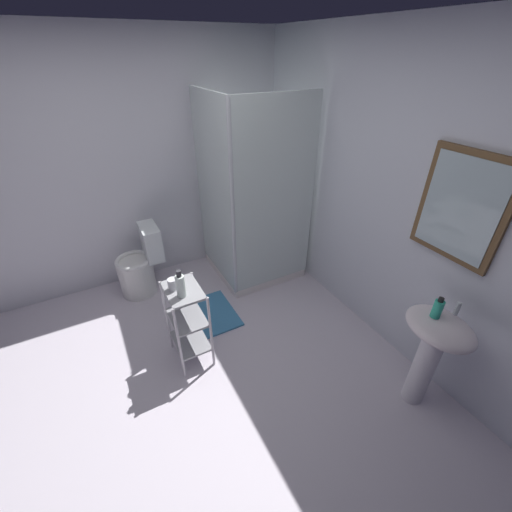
{
  "coord_description": "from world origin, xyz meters",
  "views": [
    {
      "loc": [
        1.65,
        -0.28,
        2.3
      ],
      "look_at": [
        -0.41,
        0.83,
        0.8
      ],
      "focal_mm": 22.87,
      "sensor_mm": 36.0,
      "label": 1
    }
  ],
  "objects_px": {
    "storage_cart": "(187,319)",
    "shower_stall": "(250,240)",
    "bath_mat": "(214,313)",
    "hand_soap_bottle": "(438,309)",
    "rinse_cup": "(173,284)",
    "toilet": "(140,267)",
    "pedestal_sink": "(433,345)",
    "lotion_bottle_white": "(181,285)"
  },
  "relations": [
    {
      "from": "shower_stall",
      "to": "rinse_cup",
      "type": "distance_m",
      "value": 1.4
    },
    {
      "from": "hand_soap_bottle",
      "to": "bath_mat",
      "type": "height_order",
      "value": "hand_soap_bottle"
    },
    {
      "from": "storage_cart",
      "to": "lotion_bottle_white",
      "type": "xyz_separation_m",
      "value": [
        0.07,
        -0.03,
        0.4
      ]
    },
    {
      "from": "rinse_cup",
      "to": "bath_mat",
      "type": "distance_m",
      "value": 0.96
    },
    {
      "from": "lotion_bottle_white",
      "to": "rinse_cup",
      "type": "relative_size",
      "value": 2.47
    },
    {
      "from": "toilet",
      "to": "hand_soap_bottle",
      "type": "bearing_deg",
      "value": 33.39
    },
    {
      "from": "lotion_bottle_white",
      "to": "rinse_cup",
      "type": "xyz_separation_m",
      "value": [
        -0.11,
        -0.03,
        -0.05
      ]
    },
    {
      "from": "pedestal_sink",
      "to": "hand_soap_bottle",
      "type": "distance_m",
      "value": 0.3
    },
    {
      "from": "storage_cart",
      "to": "lotion_bottle_white",
      "type": "bearing_deg",
      "value": -20.67
    },
    {
      "from": "lotion_bottle_white",
      "to": "bath_mat",
      "type": "height_order",
      "value": "lotion_bottle_white"
    },
    {
      "from": "hand_soap_bottle",
      "to": "rinse_cup",
      "type": "bearing_deg",
      "value": -130.22
    },
    {
      "from": "pedestal_sink",
      "to": "lotion_bottle_white",
      "type": "relative_size",
      "value": 3.55
    },
    {
      "from": "rinse_cup",
      "to": "toilet",
      "type": "bearing_deg",
      "value": -174.79
    },
    {
      "from": "pedestal_sink",
      "to": "rinse_cup",
      "type": "bearing_deg",
      "value": -131.08
    },
    {
      "from": "storage_cart",
      "to": "bath_mat",
      "type": "height_order",
      "value": "storage_cart"
    },
    {
      "from": "toilet",
      "to": "pedestal_sink",
      "type": "bearing_deg",
      "value": 33.09
    },
    {
      "from": "pedestal_sink",
      "to": "bath_mat",
      "type": "relative_size",
      "value": 1.35
    },
    {
      "from": "bath_mat",
      "to": "rinse_cup",
      "type": "bearing_deg",
      "value": -49.22
    },
    {
      "from": "shower_stall",
      "to": "rinse_cup",
      "type": "height_order",
      "value": "shower_stall"
    },
    {
      "from": "lotion_bottle_white",
      "to": "bath_mat",
      "type": "bearing_deg",
      "value": 140.65
    },
    {
      "from": "storage_cart",
      "to": "rinse_cup",
      "type": "height_order",
      "value": "rinse_cup"
    },
    {
      "from": "pedestal_sink",
      "to": "storage_cart",
      "type": "relative_size",
      "value": 1.09
    },
    {
      "from": "shower_stall",
      "to": "toilet",
      "type": "bearing_deg",
      "value": -103.15
    },
    {
      "from": "hand_soap_bottle",
      "to": "rinse_cup",
      "type": "distance_m",
      "value": 1.85
    },
    {
      "from": "shower_stall",
      "to": "toilet",
      "type": "distance_m",
      "value": 1.23
    },
    {
      "from": "hand_soap_bottle",
      "to": "lotion_bottle_white",
      "type": "xyz_separation_m",
      "value": [
        -1.08,
        -1.38,
        -0.04
      ]
    },
    {
      "from": "shower_stall",
      "to": "lotion_bottle_white",
      "type": "xyz_separation_m",
      "value": [
        0.93,
        -1.05,
        0.37
      ]
    },
    {
      "from": "storage_cart",
      "to": "hand_soap_bottle",
      "type": "relative_size",
      "value": 4.74
    },
    {
      "from": "shower_stall",
      "to": "pedestal_sink",
      "type": "xyz_separation_m",
      "value": [
        2.07,
        0.34,
        0.12
      ]
    },
    {
      "from": "toilet",
      "to": "rinse_cup",
      "type": "xyz_separation_m",
      "value": [
        1.1,
        0.1,
        0.47
      ]
    },
    {
      "from": "storage_cart",
      "to": "bath_mat",
      "type": "distance_m",
      "value": 0.7
    },
    {
      "from": "storage_cart",
      "to": "shower_stall",
      "type": "bearing_deg",
      "value": 130.13
    },
    {
      "from": "lotion_bottle_white",
      "to": "toilet",
      "type": "bearing_deg",
      "value": -173.7
    },
    {
      "from": "storage_cart",
      "to": "hand_soap_bottle",
      "type": "distance_m",
      "value": 1.83
    },
    {
      "from": "rinse_cup",
      "to": "bath_mat",
      "type": "bearing_deg",
      "value": 130.78
    },
    {
      "from": "pedestal_sink",
      "to": "bath_mat",
      "type": "xyz_separation_m",
      "value": [
        -1.61,
        -1.0,
        -0.57
      ]
    },
    {
      "from": "pedestal_sink",
      "to": "rinse_cup",
      "type": "height_order",
      "value": "rinse_cup"
    },
    {
      "from": "storage_cart",
      "to": "hand_soap_bottle",
      "type": "bearing_deg",
      "value": 49.53
    },
    {
      "from": "storage_cart",
      "to": "rinse_cup",
      "type": "distance_m",
      "value": 0.36
    },
    {
      "from": "toilet",
      "to": "hand_soap_bottle",
      "type": "height_order",
      "value": "hand_soap_bottle"
    },
    {
      "from": "shower_stall",
      "to": "toilet",
      "type": "relative_size",
      "value": 2.63
    },
    {
      "from": "lotion_bottle_white",
      "to": "rinse_cup",
      "type": "distance_m",
      "value": 0.13
    }
  ]
}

